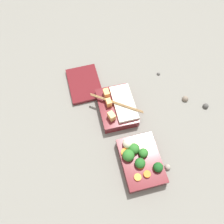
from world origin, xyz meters
The scene contains 8 objects.
ground_plane centered at (0.00, 0.00, 0.00)m, with size 3.00×3.00×0.00m, color slate.
bento_tray_vegetable centered at (-0.12, -0.03, 0.03)m, with size 0.18×0.13×0.07m.
bento_tray_rice centered at (0.10, 0.00, 0.02)m, with size 0.18×0.18×0.07m.
bento_lid centered at (0.25, 0.10, 0.01)m, with size 0.18×0.13×0.02m, color maroon.
pebble_0 centered at (0.08, -0.28, 0.01)m, with size 0.02×0.02×0.02m, color #7A6B5B.
pebble_1 centered at (0.23, -0.22, 0.00)m, with size 0.01×0.01×0.01m, color #474442.
pebble_2 centered at (0.03, -0.35, 0.01)m, with size 0.02×0.02×0.02m, color #474442.
pebble_3 centered at (-0.16, -0.11, 0.01)m, with size 0.02×0.02×0.02m, color gray.
Camera 1 is at (-0.30, 0.11, 0.75)m, focal length 35.00 mm.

